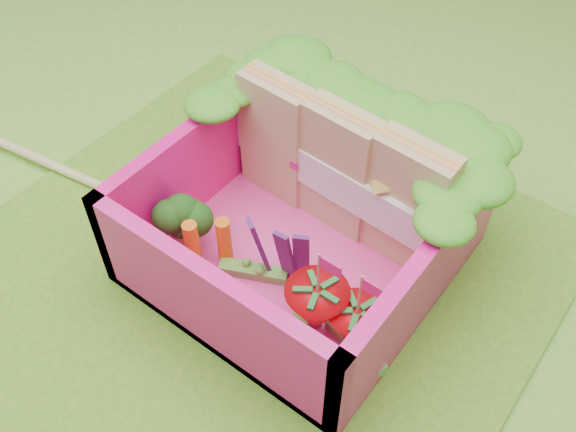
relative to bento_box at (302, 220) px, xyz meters
The scene contains 13 objects.
ground 0.41m from the bento_box, 124.38° to the right, with size 14.00×14.00×0.00m, color #69AF31.
placemat 0.40m from the bento_box, 124.38° to the right, with size 2.60×2.60×0.03m, color #569C23.
bento_floor 0.25m from the bento_box, ahead, with size 1.30×1.30×0.05m, color #F73FA0.
bento_box is the anchor object (origin of this frame).
lettuce_ruffle 0.59m from the bento_box, 90.00° to the left, with size 1.43×0.83×0.11m.
sandwich_stack 0.31m from the bento_box, 89.04° to the left, with size 1.20×0.24×0.66m.
broccoli 0.55m from the bento_box, 146.32° to the right, with size 0.30×0.30×0.26m.
carrot_sticks 0.44m from the bento_box, 134.16° to the right, with size 0.16×0.18×0.28m.
purple_wedges 0.19m from the bento_box, 80.52° to the right, with size 0.25×0.12×0.38m.
strawberry_left 0.44m from the bento_box, 45.27° to the right, with size 0.27×0.27×0.51m.
strawberry_right 0.56m from the bento_box, 30.06° to the right, with size 0.24×0.24×0.48m.
snap_peas 0.41m from the bento_box, 40.33° to the right, with size 0.92×0.65×0.05m.
chopsticks 1.26m from the bento_box, 166.76° to the right, with size 2.35×0.39×0.05m.
Camera 1 is at (1.28, -1.35, 2.48)m, focal length 40.00 mm.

